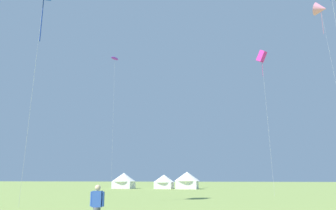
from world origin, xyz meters
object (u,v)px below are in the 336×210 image
at_px(festival_tent_left, 187,179).
at_px(festival_tent_right, 164,181).
at_px(kite_magenta_box, 262,57).
at_px(kite_pink_delta, 321,9).
at_px(kite_purple_parafoil, 115,59).
at_px(person_spectator, 97,209).
at_px(festival_tent_center, 124,180).

bearing_deg(festival_tent_left, festival_tent_right, 180.00).
relative_size(festival_tent_right, festival_tent_left, 0.84).
height_order(kite_magenta_box, kite_pink_delta, kite_pink_delta).
xyz_separation_m(kite_magenta_box, kite_purple_parafoil, (-26.28, 18.40, 8.55)).
distance_m(kite_magenta_box, kite_pink_delta, 18.37).
relative_size(kite_pink_delta, festival_tent_left, 5.84).
height_order(kite_magenta_box, festival_tent_right, kite_magenta_box).
bearing_deg(kite_purple_parafoil, person_spectator, -69.41).
height_order(kite_purple_parafoil, person_spectator, kite_purple_parafoil).
relative_size(kite_magenta_box, person_spectator, 10.09).
bearing_deg(festival_tent_right, kite_purple_parafoil, -147.11).
distance_m(person_spectator, festival_tent_right, 51.72).
bearing_deg(festival_tent_center, kite_magenta_box, -43.38).
bearing_deg(festival_tent_left, person_spectator, -86.01).
distance_m(kite_purple_parafoil, festival_tent_left, 27.60).
bearing_deg(festival_tent_center, person_spectator, -72.28).
relative_size(kite_pink_delta, person_spectator, 16.74).
relative_size(kite_magenta_box, festival_tent_right, 4.21).
distance_m(person_spectator, festival_tent_center, 53.63).
xyz_separation_m(kite_pink_delta, festival_tent_center, (-36.01, 13.88, -26.03)).
bearing_deg(kite_pink_delta, kite_magenta_box, -135.37).
height_order(kite_pink_delta, festival_tent_right, kite_pink_delta).
xyz_separation_m(kite_magenta_box, person_spectator, (-9.26, -26.91, -15.79)).
height_order(kite_pink_delta, person_spectator, kite_pink_delta).
height_order(festival_tent_center, festival_tent_right, festival_tent_center).
bearing_deg(person_spectator, festival_tent_center, 107.72).
relative_size(kite_purple_parafoil, person_spectator, 14.84).
relative_size(festival_tent_center, festival_tent_left, 0.95).
xyz_separation_m(person_spectator, festival_tent_left, (-3.56, 51.08, 0.94)).
distance_m(festival_tent_center, festival_tent_right, 8.22).
xyz_separation_m(kite_pink_delta, festival_tent_left, (-23.24, 13.88, -25.93)).
xyz_separation_m(person_spectator, festival_tent_center, (-16.32, 51.08, 0.84)).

